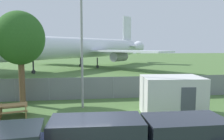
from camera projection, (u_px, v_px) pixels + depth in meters
perimeter_fence at (82, 88)px, 17.41m from camera, size 56.07×0.07×1.78m
airplane at (84, 48)px, 42.60m from camera, size 32.01×32.84×11.61m
portable_cabin at (172, 96)px, 13.41m from camera, size 3.73×2.72×2.39m
picnic_bench_near_cabin at (13, 109)px, 13.11m from camera, size 1.89×1.74×0.76m
picnic_bench_open_grass at (85, 122)px, 10.91m from camera, size 1.61×1.46×0.76m
tree_near_hangar at (20, 39)px, 15.45m from camera, size 3.45×3.45×6.72m
car_dark_green_van_centre at (184, 139)px, 7.88m from camera, size 3.99×1.92×1.69m
light_mast at (82, 31)px, 14.56m from camera, size 0.44×0.44×8.70m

